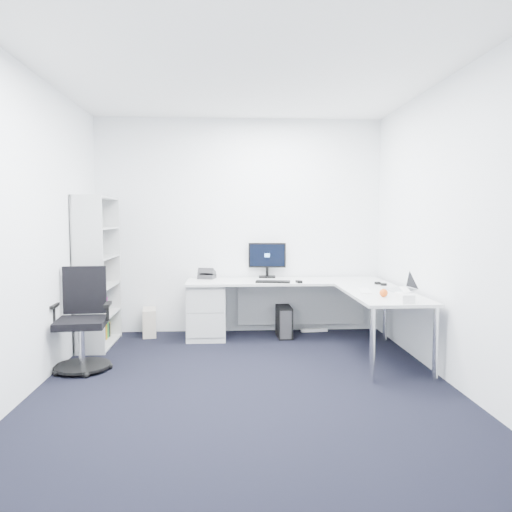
{
  "coord_description": "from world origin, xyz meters",
  "views": [
    {
      "loc": [
        -0.15,
        -4.26,
        1.47
      ],
      "look_at": [
        0.15,
        1.05,
        1.05
      ],
      "focal_mm": 35.0,
      "sensor_mm": 36.0,
      "label": 1
    }
  ],
  "objects": [
    {
      "name": "tissue_box",
      "position": [
        1.45,
        0.14,
        0.74
      ],
      "size": [
        0.12,
        0.22,
        0.08
      ],
      "primitive_type": "cube",
      "rotation": [
        0.0,
        0.0,
        -0.0
      ],
      "color": "white",
      "rests_on": "l_desk"
    },
    {
      "name": "ground",
      "position": [
        0.0,
        0.0,
        0.0
      ],
      "size": [
        4.2,
        4.2,
        0.0
      ],
      "primitive_type": "plane",
      "color": "black"
    },
    {
      "name": "wall_left",
      "position": [
        -1.8,
        0.0,
        1.35
      ],
      "size": [
        0.02,
        4.2,
        2.7
      ],
      "primitive_type": "cube",
      "color": "white",
      "rests_on": "ground"
    },
    {
      "name": "laptop",
      "position": [
        1.63,
        0.81,
        0.81
      ],
      "size": [
        0.35,
        0.34,
        0.22
      ],
      "primitive_type": null,
      "rotation": [
        0.0,
        0.0,
        0.13
      ],
      "color": "silver",
      "rests_on": "l_desk"
    },
    {
      "name": "beige_pc_tower",
      "position": [
        -1.12,
        1.89,
        0.17
      ],
      "size": [
        0.21,
        0.37,
        0.33
      ],
      "primitive_type": "cube",
      "rotation": [
        0.0,
        0.0,
        0.14
      ],
      "color": "#B9AE9D",
      "rests_on": "ground"
    },
    {
      "name": "black_pc_tower",
      "position": [
        0.53,
        1.73,
        0.19
      ],
      "size": [
        0.18,
        0.39,
        0.38
      ],
      "primitive_type": "cube",
      "rotation": [
        0.0,
        0.0,
        0.03
      ],
      "color": "black",
      "rests_on": "ground"
    },
    {
      "name": "task_chair",
      "position": [
        -1.55,
        0.51,
        0.49
      ],
      "size": [
        0.6,
        0.6,
        0.98
      ],
      "primitive_type": null,
      "rotation": [
        0.0,
        0.0,
        0.09
      ],
      "color": "black",
      "rests_on": "ground"
    },
    {
      "name": "black_keyboard",
      "position": [
        0.38,
        1.53,
        0.71
      ],
      "size": [
        0.42,
        0.2,
        0.02
      ],
      "primitive_type": "cube",
      "rotation": [
        0.0,
        0.0,
        -0.15
      ],
      "color": "black",
      "rests_on": "l_desk"
    },
    {
      "name": "white_keyboard",
      "position": [
        1.26,
        0.78,
        0.7
      ],
      "size": [
        0.17,
        0.39,
        0.01
      ],
      "primitive_type": "cube",
      "rotation": [
        0.0,
        0.0,
        -0.16
      ],
      "color": "white",
      "rests_on": "l_desk"
    },
    {
      "name": "wall_right",
      "position": [
        1.8,
        0.0,
        1.35
      ],
      "size": [
        0.02,
        4.2,
        2.7
      ],
      "primitive_type": "cube",
      "color": "white",
      "rests_on": "ground"
    },
    {
      "name": "monitor",
      "position": [
        0.35,
        2.02,
        0.93
      ],
      "size": [
        0.48,
        0.19,
        0.45
      ],
      "primitive_type": null,
      "rotation": [
        0.0,
        0.0,
        -0.08
      ],
      "color": "black",
      "rests_on": "l_desk"
    },
    {
      "name": "headphones",
      "position": [
        1.58,
        1.27,
        0.72
      ],
      "size": [
        0.16,
        0.2,
        0.05
      ],
      "primitive_type": null,
      "rotation": [
        0.0,
        0.0,
        0.3
      ],
      "color": "black",
      "rests_on": "l_desk"
    },
    {
      "name": "l_desk",
      "position": [
        0.55,
        1.4,
        0.35
      ],
      "size": [
        2.39,
        1.34,
        0.7
      ],
      "primitive_type": null,
      "color": "silver",
      "rests_on": "ground"
    },
    {
      "name": "orange_fruit",
      "position": [
        1.35,
        0.42,
        0.74
      ],
      "size": [
        0.08,
        0.08,
        0.08
      ],
      "primitive_type": "sphere",
      "color": "#E45514",
      "rests_on": "l_desk"
    },
    {
      "name": "ceiling",
      "position": [
        0.0,
        0.0,
        2.7
      ],
      "size": [
        4.2,
        4.2,
        0.0
      ],
      "primitive_type": "plane",
      "color": "white"
    },
    {
      "name": "wall_back",
      "position": [
        0.0,
        2.1,
        1.35
      ],
      "size": [
        3.6,
        0.02,
        2.7
      ],
      "primitive_type": "cube",
      "color": "white",
      "rests_on": "ground"
    },
    {
      "name": "desk_phone",
      "position": [
        -0.41,
        1.91,
        0.77
      ],
      "size": [
        0.23,
        0.23,
        0.13
      ],
      "primitive_type": null,
      "rotation": [
        0.0,
        0.0,
        -0.25
      ],
      "color": "#2D2D2F",
      "rests_on": "l_desk"
    },
    {
      "name": "wall_front",
      "position": [
        0.0,
        -2.1,
        1.35
      ],
      "size": [
        3.6,
        0.02,
        2.7
      ],
      "primitive_type": "cube",
      "color": "white",
      "rests_on": "ground"
    },
    {
      "name": "drawer_pedestal",
      "position": [
        -0.41,
        1.74,
        0.35
      ],
      "size": [
        0.46,
        0.57,
        0.7
      ],
      "primitive_type": "cube",
      "color": "silver",
      "rests_on": "ground"
    },
    {
      "name": "bookshelf",
      "position": [
        -1.62,
        1.45,
        0.85
      ],
      "size": [
        0.33,
        0.85,
        1.7
      ],
      "primitive_type": null,
      "color": "#B6B8B8",
      "rests_on": "ground"
    },
    {
      "name": "mouse",
      "position": [
        0.68,
        1.49,
        0.71
      ],
      "size": [
        0.07,
        0.1,
        0.03
      ],
      "primitive_type": "cube",
      "rotation": [
        0.0,
        0.0,
        0.22
      ],
      "color": "black",
      "rests_on": "l_desk"
    },
    {
      "name": "power_strip",
      "position": [
        0.95,
        1.99,
        0.02
      ],
      "size": [
        0.35,
        0.09,
        0.04
      ],
      "primitive_type": "cube",
      "rotation": [
        0.0,
        0.0,
        0.1
      ],
      "color": "white",
      "rests_on": "ground"
    }
  ]
}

